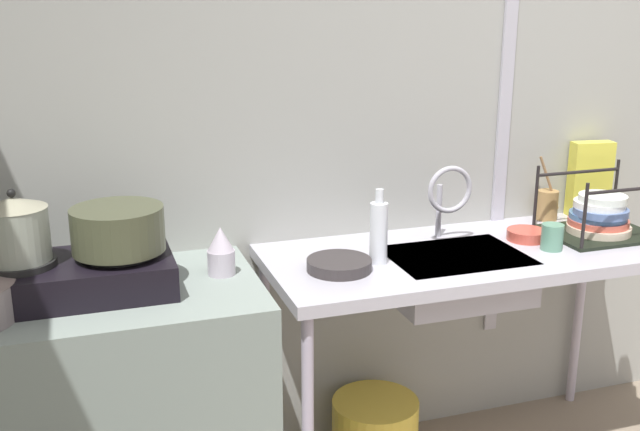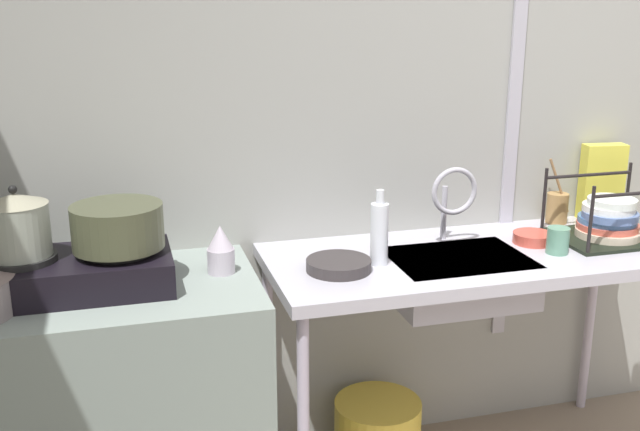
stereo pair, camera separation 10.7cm
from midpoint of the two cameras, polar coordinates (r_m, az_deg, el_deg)
wall_back at (r=2.94m, az=17.40°, el=7.70°), size 5.27×0.10×2.47m
wall_metal_strip at (r=2.81m, az=15.80°, el=9.99°), size 0.05×0.01×1.97m
counter_concrete at (r=2.44m, az=-15.49°, el=-14.48°), size 1.01×0.58×0.82m
counter_sink at (r=2.57m, az=12.90°, el=-4.13°), size 1.40×0.58×0.82m
stove at (r=2.24m, az=-17.09°, el=-4.19°), size 0.56×0.30×0.12m
pot_on_left_burner at (r=2.20m, az=-20.89°, el=-0.67°), size 0.18×0.18×0.20m
pot_on_right_burner at (r=2.20m, az=-13.88°, el=-0.81°), size 0.26×0.26×0.13m
percolator at (r=2.29m, az=-6.29°, el=-2.63°), size 0.08×0.08×0.15m
sink_basin at (r=2.51m, az=11.66°, el=-4.74°), size 0.45×0.34×0.15m
faucet at (r=2.56m, az=11.30°, el=1.61°), size 0.17×0.09×0.27m
frying_pan at (r=2.31m, az=2.76°, el=-3.81°), size 0.20×0.20×0.04m
dish_rack at (r=2.80m, az=22.19°, el=-0.47°), size 0.37×0.30×0.24m
cup_by_rack at (r=2.60m, az=18.84°, el=-1.83°), size 0.07×0.07×0.09m
small_bowl_on_drainboard at (r=2.69m, az=17.05°, el=-1.66°), size 0.14×0.14×0.04m
bottle_by_sink at (r=2.35m, az=5.85°, el=-1.33°), size 0.06×0.06×0.24m
cereal_box at (r=3.04m, az=21.67°, el=2.40°), size 0.17×0.09×0.29m
utensil_jar at (r=2.95m, az=18.66°, el=0.58°), size 0.09×0.08×0.25m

